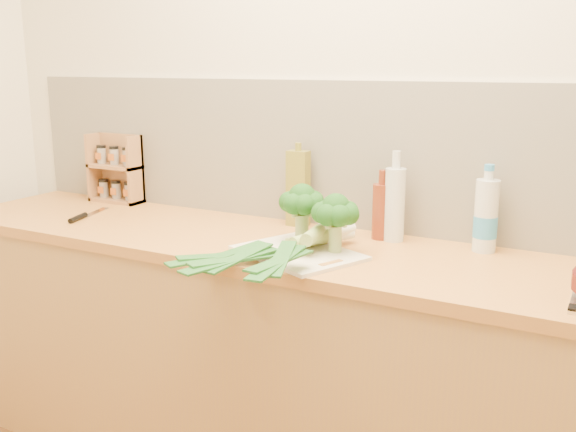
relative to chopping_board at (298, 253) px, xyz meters
The scene contains 14 objects.
room_shell 0.49m from the chopping_board, 78.59° to the left, with size 3.50×3.50×3.50m.
counter 0.48m from the chopping_board, 54.67° to the left, with size 3.20×0.62×0.90m.
chopping_board is the anchor object (origin of this frame).
broccoli_left 0.19m from the chopping_board, 111.23° to the left, with size 0.15×0.15×0.20m.
broccoli_right 0.18m from the chopping_board, 26.42° to the left, with size 0.15×0.15×0.19m.
leek_front 0.05m from the chopping_board, 152.08° to the right, with size 0.36×0.61×0.04m.
leek_mid 0.07m from the chopping_board, 72.80° to the right, with size 0.26×0.69×0.04m.
leek_back 0.11m from the chopping_board, 50.37° to the right, with size 0.15×0.65×0.04m.
chefs_knife 0.98m from the chopping_board, behind, with size 0.10×0.28×0.02m.
spice_rack 1.15m from the chopping_board, 161.70° to the left, with size 0.25×0.10×0.30m.
oil_tin 0.41m from the chopping_board, 117.28° to the left, with size 0.08×0.05×0.31m.
glass_bottle 0.40m from the chopping_board, 55.42° to the left, with size 0.07×0.07×0.31m.
amber_bottle 0.37m from the chopping_board, 62.08° to the left, with size 0.06×0.06×0.24m.
water_bottle 0.62m from the chopping_board, 32.07° to the left, with size 0.08×0.08×0.27m.
Camera 1 is at (0.82, -0.67, 1.50)m, focal length 40.00 mm.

